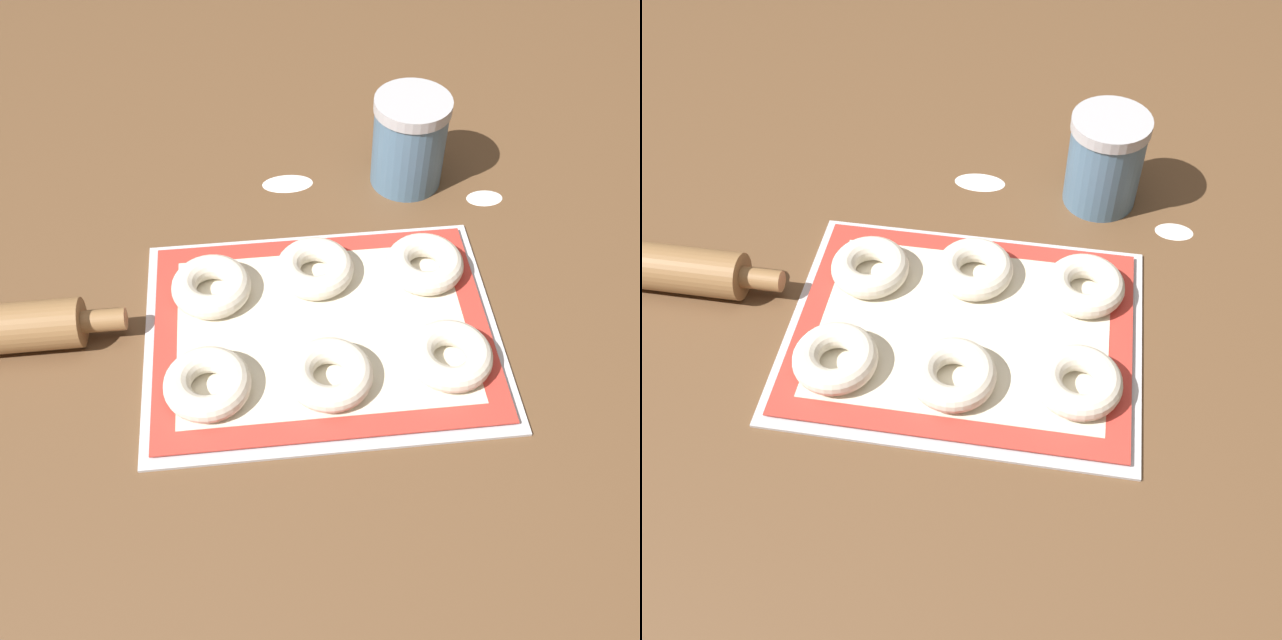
% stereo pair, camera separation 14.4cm
% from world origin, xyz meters
% --- Properties ---
extents(ground_plane, '(2.80, 2.80, 0.00)m').
position_xyz_m(ground_plane, '(0.00, 0.00, 0.00)').
color(ground_plane, brown).
extents(baking_tray, '(0.42, 0.33, 0.01)m').
position_xyz_m(baking_tray, '(-0.00, 0.01, 0.00)').
color(baking_tray, silver).
rests_on(baking_tray, ground_plane).
extents(baking_mat, '(0.40, 0.30, 0.00)m').
position_xyz_m(baking_mat, '(-0.00, 0.01, 0.01)').
color(baking_mat, red).
rests_on(baking_mat, baking_tray).
extents(bagel_front_left, '(0.10, 0.10, 0.03)m').
position_xyz_m(bagel_front_left, '(-0.13, -0.07, 0.03)').
color(bagel_front_left, silver).
rests_on(bagel_front_left, baking_mat).
extents(bagel_front_center, '(0.10, 0.10, 0.03)m').
position_xyz_m(bagel_front_center, '(-0.00, -0.07, 0.03)').
color(bagel_front_center, silver).
rests_on(bagel_front_center, baking_mat).
extents(bagel_front_right, '(0.10, 0.10, 0.03)m').
position_xyz_m(bagel_front_right, '(0.14, -0.06, 0.03)').
color(bagel_front_right, silver).
rests_on(bagel_front_right, baking_mat).
extents(bagel_back_left, '(0.10, 0.10, 0.03)m').
position_xyz_m(bagel_back_left, '(-0.13, 0.07, 0.03)').
color(bagel_back_left, silver).
rests_on(bagel_back_left, baking_mat).
extents(bagel_back_center, '(0.10, 0.10, 0.03)m').
position_xyz_m(bagel_back_center, '(-0.00, 0.09, 0.03)').
color(bagel_back_center, silver).
rests_on(bagel_back_center, baking_mat).
extents(bagel_back_right, '(0.10, 0.10, 0.03)m').
position_xyz_m(bagel_back_right, '(0.14, 0.08, 0.03)').
color(bagel_back_right, silver).
rests_on(bagel_back_right, baking_mat).
extents(flour_canister, '(0.10, 0.10, 0.13)m').
position_xyz_m(flour_canister, '(0.15, 0.28, 0.07)').
color(flour_canister, slate).
rests_on(flour_canister, ground_plane).
extents(flour_patch_near, '(0.05, 0.03, 0.00)m').
position_xyz_m(flour_patch_near, '(0.25, 0.22, 0.00)').
color(flour_patch_near, white).
rests_on(flour_patch_near, ground_plane).
extents(flour_patch_far, '(0.07, 0.04, 0.00)m').
position_xyz_m(flour_patch_far, '(-0.02, 0.28, 0.00)').
color(flour_patch_far, white).
rests_on(flour_patch_far, ground_plane).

